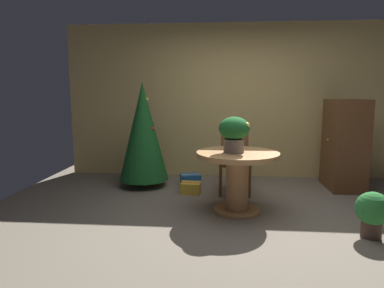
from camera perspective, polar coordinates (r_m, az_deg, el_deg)
ground_plane at (r=3.96m, az=9.88°, el=-12.82°), size 6.60×6.60×0.00m
back_wall_panel at (r=5.89m, az=8.31°, el=7.12°), size 6.00×0.10×2.60m
round_dining_table at (r=4.12m, az=7.66°, el=-4.75°), size 0.99×0.99×0.74m
flower_vase at (r=4.00m, az=7.14°, el=2.04°), size 0.36×0.36×0.43m
wooden_chair_far at (r=4.93m, az=7.19°, el=-2.24°), size 0.44×0.41×0.93m
holiday_tree at (r=5.22m, az=-8.23°, el=2.10°), size 0.75×0.75×1.61m
gift_box_blue at (r=5.32m, az=-0.25°, el=-6.11°), size 0.35×0.31×0.19m
gift_box_gold at (r=4.94m, az=-0.21°, el=-7.41°), size 0.29×0.24×0.16m
wooden_cabinet at (r=5.57m, az=24.34°, el=-0.07°), size 0.50×0.73×1.35m
potted_plant at (r=3.87m, az=28.18°, el=-10.02°), size 0.33×0.33×0.47m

